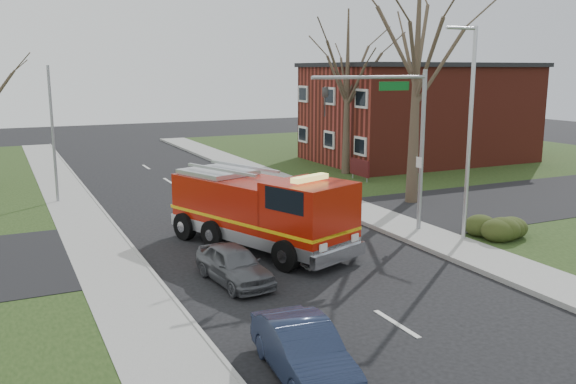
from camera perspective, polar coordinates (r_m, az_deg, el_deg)
name	(u,v)px	position (r m, az deg, el deg)	size (l,w,h in m)	color
ground	(298,262)	(22.01, 0.92, -6.59)	(120.00, 120.00, 0.00)	black
sidewalk_right	(435,240)	(25.27, 13.63, -4.36)	(2.40, 80.00, 0.15)	gray
sidewalk_left	(122,286)	(20.14, -15.24, -8.52)	(2.40, 80.00, 0.15)	gray
brick_building	(418,112)	(46.51, 12.10, 7.29)	(15.40, 10.40, 7.25)	maroon
health_center_sign	(360,168)	(37.48, 6.74, 2.25)	(0.12, 2.00, 1.40)	#461011
hedge_corner	(507,226)	(26.28, 19.81, -2.97)	(2.80, 2.00, 0.90)	#2B3814
bare_tree_near	(417,56)	(31.11, 11.99, 12.30)	(6.00, 6.00, 12.00)	#3F3325
bare_tree_far	(347,74)	(39.40, 5.58, 10.91)	(5.25, 5.25, 10.50)	#3F3325
traffic_signal_mast	(397,122)	(25.02, 10.19, 6.43)	(5.29, 0.18, 6.80)	gray
streetlight_pole	(469,129)	(24.70, 16.56, 5.72)	(1.48, 0.16, 8.40)	#B7BABF
utility_pole_far	(53,136)	(32.98, -21.13, 4.91)	(0.14, 0.14, 7.00)	gray
fire_engine	(262,212)	(23.33, -2.47, -1.92)	(5.23, 8.26, 3.15)	#9A1507
parked_car_maroon	(234,264)	(19.89, -5.05, -6.76)	(1.45, 3.61, 1.23)	#505257
parked_car_gray	(303,350)	(14.06, 1.46, -14.61)	(1.35, 3.86, 1.27)	#1D263F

